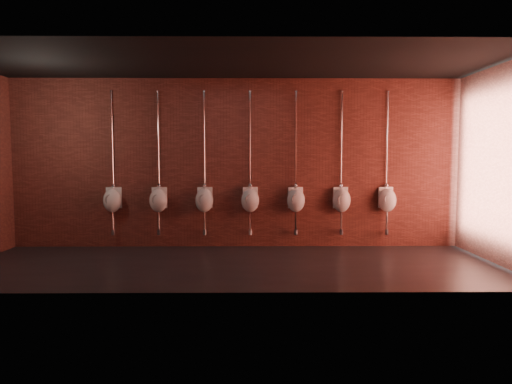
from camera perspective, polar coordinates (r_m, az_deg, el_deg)
ground at (r=7.42m, az=-2.85°, el=-9.06°), size 8.50×8.50×0.00m
room_shell at (r=7.21m, az=-2.91°, el=6.67°), size 8.54×3.04×3.22m
urinal_0 at (r=9.01m, az=-17.50°, el=-0.91°), size 0.39×0.36×2.71m
urinal_1 at (r=8.80m, az=-12.10°, el=-0.93°), size 0.39×0.36×2.71m
urinal_2 at (r=8.67m, az=-6.47°, el=-0.94°), size 0.39×0.36×2.71m
urinal_3 at (r=8.62m, az=-0.73°, el=-0.94°), size 0.39×0.36×2.71m
urinal_4 at (r=8.67m, az=5.01°, el=-0.93°), size 0.39×0.36×2.71m
urinal_5 at (r=8.79m, az=10.65°, el=-0.91°), size 0.39×0.36×2.71m
urinal_6 at (r=9.00m, az=16.07°, el=-0.88°), size 0.39×0.36×2.71m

